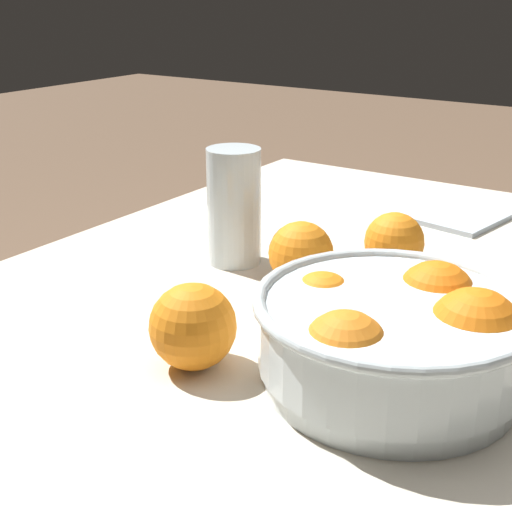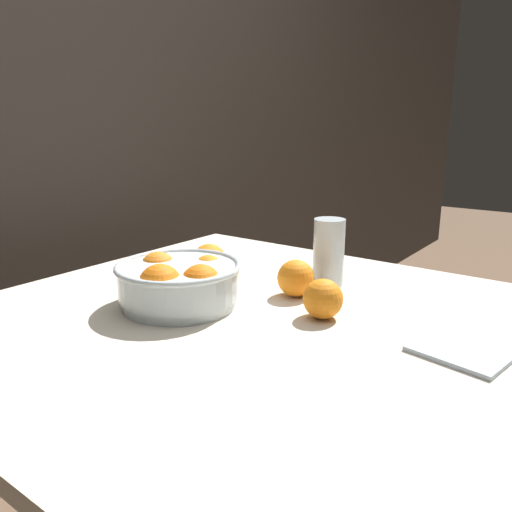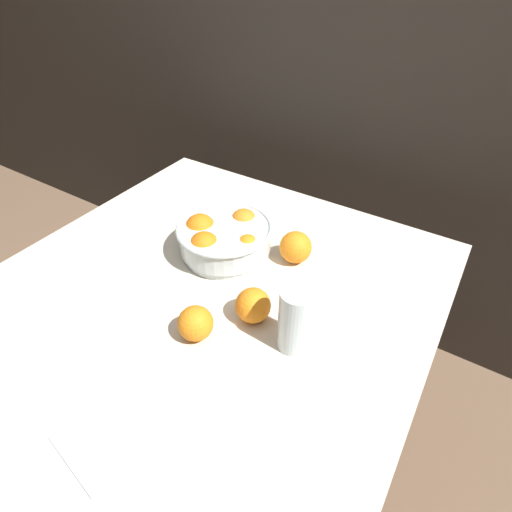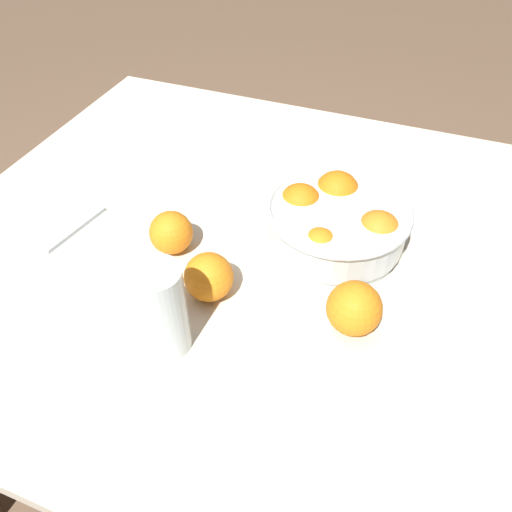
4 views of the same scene
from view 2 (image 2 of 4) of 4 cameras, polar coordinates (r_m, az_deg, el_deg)
name	(u,v)px [view 2 (image 2 of 4)]	position (r m, az deg, el deg)	size (l,w,h in m)	color
dining_table	(257,353)	(0.98, 0.17, -10.98)	(1.03, 1.10, 0.70)	beige
fruit_bowl	(179,282)	(1.00, -8.77, -2.92)	(0.25, 0.25, 0.10)	silver
juice_glass	(329,255)	(1.13, 8.30, 0.10)	(0.07, 0.07, 0.15)	#F4A314
orange_loose_near_bowl	(209,262)	(1.18, -5.38, -0.64)	(0.08, 0.08, 0.08)	orange
orange_loose_front	(296,278)	(1.06, 4.58, -2.55)	(0.08, 0.08, 0.08)	orange
orange_loose_aside	(323,299)	(0.95, 7.65, -4.87)	(0.08, 0.08, 0.08)	orange
napkin	(465,349)	(0.88, 22.74, -9.77)	(0.14, 0.14, 0.01)	silver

